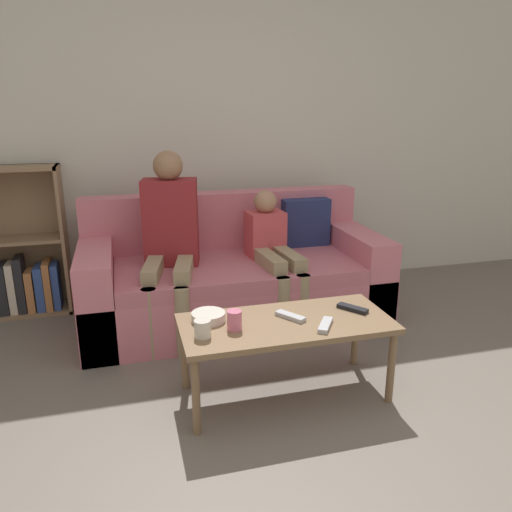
{
  "coord_description": "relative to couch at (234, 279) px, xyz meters",
  "views": [
    {
      "loc": [
        -0.73,
        -1.48,
        1.51
      ],
      "look_at": [
        0.02,
        1.26,
        0.63
      ],
      "focal_mm": 35.0,
      "sensor_mm": 36.0,
      "label": 1
    }
  ],
  "objects": [
    {
      "name": "snack_bowl",
      "position": [
        -0.35,
        -0.95,
        0.16
      ],
      "size": [
        0.18,
        0.18,
        0.05
      ],
      "color": "beige",
      "rests_on": "coffee_table"
    },
    {
      "name": "tv_remote_2",
      "position": [
        0.2,
        -1.18,
        0.15
      ],
      "size": [
        0.13,
        0.17,
        0.02
      ],
      "rotation": [
        0.0,
        0.0,
        -0.58
      ],
      "color": "#B7B7BC",
      "rests_on": "coffee_table"
    },
    {
      "name": "cup_near",
      "position": [
        -0.24,
        -1.09,
        0.19
      ],
      "size": [
        0.07,
        0.07,
        0.1
      ],
      "color": "pink",
      "rests_on": "coffee_table"
    },
    {
      "name": "person_child",
      "position": [
        0.25,
        -0.14,
        0.24
      ],
      "size": [
        0.3,
        0.66,
        0.93
      ],
      "rotation": [
        0.0,
        0.0,
        0.09
      ],
      "color": "#9E8966",
      "rests_on": "ground_plane"
    },
    {
      "name": "cup_far",
      "position": [
        -0.41,
        -1.13,
        0.18
      ],
      "size": [
        0.08,
        0.08,
        0.09
      ],
      "color": "silver",
      "rests_on": "coffee_table"
    },
    {
      "name": "person_adult",
      "position": [
        -0.45,
        -0.09,
        0.4
      ],
      "size": [
        0.44,
        0.69,
        1.21
      ],
      "rotation": [
        0.0,
        0.0,
        -0.21
      ],
      "color": "#9E8966",
      "rests_on": "ground_plane"
    },
    {
      "name": "coffee_table",
      "position": [
        0.04,
        -1.06,
        0.09
      ],
      "size": [
        1.09,
        0.49,
        0.43
      ],
      "color": "brown",
      "rests_on": "ground_plane"
    },
    {
      "name": "bookshelf",
      "position": [
        -1.5,
        0.52,
        0.1
      ],
      "size": [
        0.67,
        0.28,
        1.09
      ],
      "color": "#8E7051",
      "rests_on": "ground_plane"
    },
    {
      "name": "tv_remote_1",
      "position": [
        0.07,
        -1.04,
        0.15
      ],
      "size": [
        0.14,
        0.17,
        0.02
      ],
      "rotation": [
        0.0,
        0.0,
        0.6
      ],
      "color": "#B7B7BC",
      "rests_on": "coffee_table"
    },
    {
      "name": "wall_back",
      "position": [
        -0.0,
        0.68,
        1.01
      ],
      "size": [
        12.0,
        0.06,
        2.6
      ],
      "color": "beige",
      "rests_on": "ground_plane"
    },
    {
      "name": "ground_plane",
      "position": [
        -0.0,
        -1.81,
        -0.29
      ],
      "size": [
        22.0,
        22.0,
        0.0
      ],
      "primitive_type": "plane",
      "color": "#70665B"
    },
    {
      "name": "tv_remote_0",
      "position": [
        0.43,
        -1.02,
        0.15
      ],
      "size": [
        0.14,
        0.17,
        0.02
      ],
      "rotation": [
        0.0,
        0.0,
        0.64
      ],
      "color": "black",
      "rests_on": "coffee_table"
    },
    {
      "name": "couch",
      "position": [
        0.0,
        0.0,
        0.0
      ],
      "size": [
        2.07,
        0.93,
        0.87
      ],
      "color": "#D1707F",
      "rests_on": "ground_plane"
    }
  ]
}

